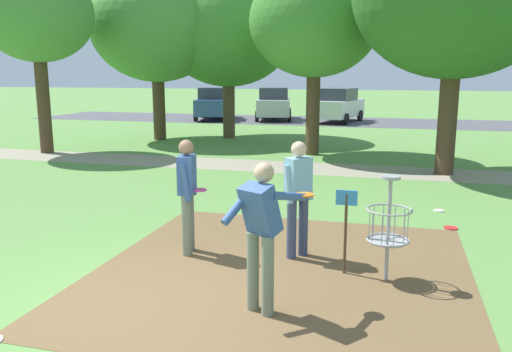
{
  "coord_description": "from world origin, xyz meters",
  "views": [
    {
      "loc": [
        2.96,
        -4.89,
        2.66
      ],
      "look_at": [
        0.77,
        3.11,
        1.0
      ],
      "focal_mm": 36.25,
      "sensor_mm": 36.0,
      "label": 1
    }
  ],
  "objects_px": {
    "player_foreground_watching": "(187,190)",
    "player_throwing": "(261,228)",
    "tree_mid_center": "(315,22)",
    "player_waiting_left": "(298,193)",
    "disc_golf_basket": "(384,224)",
    "frisbee_mid_grass": "(439,211)",
    "parked_car_center_left": "(274,104)",
    "parked_car_center_right": "(338,105)",
    "tree_mid_left": "(228,29)",
    "tree_mid_right": "(156,25)",
    "tree_far_left": "(37,15)",
    "parked_car_leftmost": "(214,103)",
    "frisbee_far_left": "(451,228)"
  },
  "relations": [
    {
      "from": "player_foreground_watching",
      "to": "tree_far_left",
      "type": "xyz_separation_m",
      "value": [
        -8.5,
        8.0,
        3.52
      ]
    },
    {
      "from": "player_foreground_watching",
      "to": "player_throwing",
      "type": "relative_size",
      "value": 1.0
    },
    {
      "from": "tree_mid_right",
      "to": "tree_far_left",
      "type": "xyz_separation_m",
      "value": [
        -2.14,
        -4.27,
        0.01
      ]
    },
    {
      "from": "player_foreground_watching",
      "to": "parked_car_center_right",
      "type": "bearing_deg",
      "value": 90.7
    },
    {
      "from": "parked_car_center_right",
      "to": "parked_car_center_left",
      "type": "bearing_deg",
      "value": 172.81
    },
    {
      "from": "player_waiting_left",
      "to": "player_throwing",
      "type": "bearing_deg",
      "value": -91.76
    },
    {
      "from": "frisbee_far_left",
      "to": "parked_car_center_right",
      "type": "relative_size",
      "value": 0.05
    },
    {
      "from": "player_foreground_watching",
      "to": "parked_car_leftmost",
      "type": "bearing_deg",
      "value": 108.85
    },
    {
      "from": "player_foreground_watching",
      "to": "tree_mid_center",
      "type": "bearing_deg",
      "value": 88.61
    },
    {
      "from": "parked_car_center_right",
      "to": "tree_mid_left",
      "type": "bearing_deg",
      "value": -113.47
    },
    {
      "from": "tree_mid_left",
      "to": "parked_car_center_left",
      "type": "relative_size",
      "value": 1.5
    },
    {
      "from": "tree_far_left",
      "to": "disc_golf_basket",
      "type": "bearing_deg",
      "value": -36.23
    },
    {
      "from": "tree_mid_right",
      "to": "parked_car_center_left",
      "type": "bearing_deg",
      "value": 76.62
    },
    {
      "from": "player_waiting_left",
      "to": "tree_far_left",
      "type": "distance_m",
      "value": 13.21
    },
    {
      "from": "tree_far_left",
      "to": "parked_car_center_left",
      "type": "height_order",
      "value": "tree_far_left"
    },
    {
      "from": "player_throwing",
      "to": "tree_mid_left",
      "type": "relative_size",
      "value": 0.25
    },
    {
      "from": "frisbee_far_left",
      "to": "player_waiting_left",
      "type": "bearing_deg",
      "value": -138.0
    },
    {
      "from": "tree_far_left",
      "to": "player_throwing",
      "type": "bearing_deg",
      "value": -43.72
    },
    {
      "from": "tree_far_left",
      "to": "parked_car_center_left",
      "type": "relative_size",
      "value": 1.36
    },
    {
      "from": "frisbee_mid_grass",
      "to": "parked_car_center_right",
      "type": "height_order",
      "value": "parked_car_center_right"
    },
    {
      "from": "tree_mid_center",
      "to": "tree_mid_left",
      "type": "bearing_deg",
      "value": 138.56
    },
    {
      "from": "disc_golf_basket",
      "to": "parked_car_leftmost",
      "type": "distance_m",
      "value": 24.17
    },
    {
      "from": "player_waiting_left",
      "to": "player_foreground_watching",
      "type": "bearing_deg",
      "value": -170.96
    },
    {
      "from": "tree_mid_right",
      "to": "parked_car_center_right",
      "type": "relative_size",
      "value": 1.49
    },
    {
      "from": "disc_golf_basket",
      "to": "tree_mid_left",
      "type": "bearing_deg",
      "value": 115.64
    },
    {
      "from": "frisbee_far_left",
      "to": "tree_mid_left",
      "type": "distance_m",
      "value": 14.35
    },
    {
      "from": "frisbee_mid_grass",
      "to": "tree_mid_right",
      "type": "relative_size",
      "value": 0.03
    },
    {
      "from": "parked_car_leftmost",
      "to": "parked_car_center_left",
      "type": "distance_m",
      "value": 3.46
    },
    {
      "from": "player_waiting_left",
      "to": "tree_mid_right",
      "type": "distance_m",
      "value": 14.84
    },
    {
      "from": "player_waiting_left",
      "to": "tree_mid_center",
      "type": "distance_m",
      "value": 10.36
    },
    {
      "from": "parked_car_leftmost",
      "to": "parked_car_center_left",
      "type": "height_order",
      "value": "same"
    },
    {
      "from": "player_waiting_left",
      "to": "tree_mid_center",
      "type": "relative_size",
      "value": 0.28
    },
    {
      "from": "disc_golf_basket",
      "to": "player_throwing",
      "type": "bearing_deg",
      "value": -134.33
    },
    {
      "from": "player_waiting_left",
      "to": "tree_mid_right",
      "type": "relative_size",
      "value": 0.26
    },
    {
      "from": "frisbee_mid_grass",
      "to": "player_waiting_left",
      "type": "bearing_deg",
      "value": -124.08
    },
    {
      "from": "player_throwing",
      "to": "tree_mid_left",
      "type": "distance_m",
      "value": 16.48
    },
    {
      "from": "player_throwing",
      "to": "parked_car_center_left",
      "type": "distance_m",
      "value": 24.52
    },
    {
      "from": "frisbee_far_left",
      "to": "tree_far_left",
      "type": "xyz_separation_m",
      "value": [
        -12.42,
        5.66,
        4.48
      ]
    },
    {
      "from": "frisbee_mid_grass",
      "to": "parked_car_center_left",
      "type": "xyz_separation_m",
      "value": [
        -7.79,
        18.77,
        0.91
      ]
    },
    {
      "from": "tree_mid_left",
      "to": "tree_mid_center",
      "type": "relative_size",
      "value": 1.11
    },
    {
      "from": "player_waiting_left",
      "to": "tree_mid_center",
      "type": "xyz_separation_m",
      "value": [
        -1.36,
        9.73,
        3.28
      ]
    },
    {
      "from": "frisbee_mid_grass",
      "to": "parked_car_center_left",
      "type": "distance_m",
      "value": 20.34
    },
    {
      "from": "frisbee_far_left",
      "to": "parked_car_center_right",
      "type": "bearing_deg",
      "value": 102.14
    },
    {
      "from": "tree_mid_center",
      "to": "parked_car_center_right",
      "type": "height_order",
      "value": "tree_mid_center"
    },
    {
      "from": "player_throwing",
      "to": "tree_mid_left",
      "type": "bearing_deg",
      "value": 109.51
    },
    {
      "from": "player_throwing",
      "to": "tree_mid_center",
      "type": "height_order",
      "value": "tree_mid_center"
    },
    {
      "from": "frisbee_far_left",
      "to": "disc_golf_basket",
      "type": "bearing_deg",
      "value": -112.52
    },
    {
      "from": "tree_mid_left",
      "to": "parked_car_center_right",
      "type": "xyz_separation_m",
      "value": [
        3.57,
        8.22,
        -3.47
      ]
    },
    {
      "from": "player_foreground_watching",
      "to": "player_waiting_left",
      "type": "distance_m",
      "value": 1.62
    },
    {
      "from": "player_foreground_watching",
      "to": "player_waiting_left",
      "type": "height_order",
      "value": "same"
    }
  ]
}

